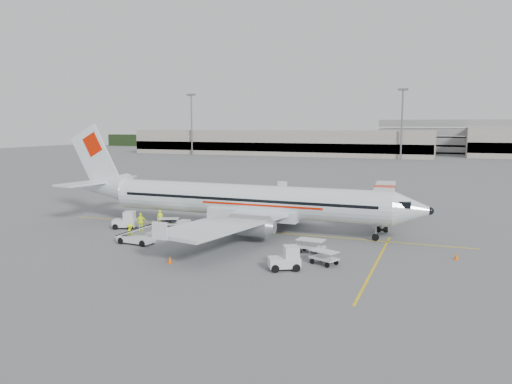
# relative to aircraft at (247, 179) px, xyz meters

# --- Properties ---
(ground) EXTENTS (360.00, 360.00, 0.00)m
(ground) POSITION_rel_aircraft_xyz_m (0.30, -0.07, -5.38)
(ground) COLOR #56595B
(stripe_lead) EXTENTS (44.00, 0.20, 0.01)m
(stripe_lead) POSITION_rel_aircraft_xyz_m (0.30, -0.07, -5.38)
(stripe_lead) COLOR yellow
(stripe_lead) RESTS_ON ground
(stripe_cross) EXTENTS (0.20, 20.00, 0.01)m
(stripe_cross) POSITION_rel_aircraft_xyz_m (14.30, -8.07, -5.38)
(stripe_cross) COLOR yellow
(stripe_cross) RESTS_ON ground
(terminal_west) EXTENTS (110.00, 22.00, 9.00)m
(terminal_west) POSITION_rel_aircraft_xyz_m (-39.70, 129.93, -0.88)
(terminal_west) COLOR gray
(terminal_west) RESTS_ON ground
(parking_garage) EXTENTS (62.00, 24.00, 14.00)m
(parking_garage) POSITION_rel_aircraft_xyz_m (25.30, 159.93, 1.62)
(parking_garage) COLOR slate
(parking_garage) RESTS_ON ground
(treeline) EXTENTS (300.00, 3.00, 6.00)m
(treeline) POSITION_rel_aircraft_xyz_m (0.30, 174.93, -2.38)
(treeline) COLOR black
(treeline) RESTS_ON ground
(mast_west) EXTENTS (3.20, 1.20, 22.00)m
(mast_west) POSITION_rel_aircraft_xyz_m (-69.70, 117.93, 5.62)
(mast_west) COLOR slate
(mast_west) RESTS_ON ground
(mast_center) EXTENTS (3.20, 1.20, 22.00)m
(mast_center) POSITION_rel_aircraft_xyz_m (5.30, 117.93, 5.62)
(mast_center) COLOR slate
(mast_center) RESTS_ON ground
(aircraft) EXTENTS (39.18, 30.77, 10.76)m
(aircraft) POSITION_rel_aircraft_xyz_m (0.00, 0.00, 0.00)
(aircraft) COLOR silver
(aircraft) RESTS_ON ground
(jet_bridge) EXTENTS (4.25, 15.82, 4.10)m
(jet_bridge) POSITION_rel_aircraft_xyz_m (12.80, 9.77, -3.33)
(jet_bridge) COLOR silver
(jet_bridge) RESTS_ON ground
(belt_loader) EXTENTS (4.67, 2.06, 2.47)m
(belt_loader) POSITION_rel_aircraft_xyz_m (-7.27, -9.22, -4.15)
(belt_loader) COLOR silver
(belt_loader) RESTS_ON ground
(tug_fore) EXTENTS (2.71, 2.31, 1.82)m
(tug_fore) POSITION_rel_aircraft_xyz_m (8.02, -12.25, -4.47)
(tug_fore) COLOR silver
(tug_fore) RESTS_ON ground
(tug_mid) EXTENTS (2.12, 1.22, 1.64)m
(tug_mid) POSITION_rel_aircraft_xyz_m (-5.08, -5.01, -4.56)
(tug_mid) COLOR silver
(tug_mid) RESTS_ON ground
(tug_aft) EXTENTS (2.68, 2.05, 1.83)m
(tug_aft) POSITION_rel_aircraft_xyz_m (-12.43, -3.79, -4.47)
(tug_aft) COLOR silver
(tug_aft) RESTS_ON ground
(cart_loaded_a) EXTENTS (2.44, 1.97, 1.11)m
(cart_loaded_a) POSITION_rel_aircraft_xyz_m (-8.10, -2.07, -4.83)
(cart_loaded_a) COLOR silver
(cart_loaded_a) RESTS_ON ground
(cart_loaded_b) EXTENTS (2.42, 1.96, 1.10)m
(cart_loaded_b) POSITION_rel_aircraft_xyz_m (-3.22, -2.07, -4.83)
(cart_loaded_b) COLOR silver
(cart_loaded_b) RESTS_ON ground
(cart_empty_a) EXTENTS (2.44, 1.58, 1.22)m
(cart_empty_a) POSITION_rel_aircraft_xyz_m (8.65, -6.72, -4.77)
(cart_empty_a) COLOR silver
(cart_empty_a) RESTS_ON ground
(cart_empty_b) EXTENTS (2.50, 2.08, 1.13)m
(cart_empty_b) POSITION_rel_aircraft_xyz_m (10.51, -9.76, -4.82)
(cart_empty_b) COLOR silver
(cart_empty_b) RESTS_ON ground
(cone_nose) EXTENTS (0.36, 0.36, 0.58)m
(cone_nose) POSITION_rel_aircraft_xyz_m (20.27, -4.47, -5.09)
(cone_nose) COLOR #FA5A02
(cone_nose) RESTS_ON ground
(cone_port) EXTENTS (0.37, 0.37, 0.60)m
(cone_port) POSITION_rel_aircraft_xyz_m (-1.85, 18.56, -5.08)
(cone_port) COLOR #FA5A02
(cone_port) RESTS_ON ground
(cone_stbd) EXTENTS (0.36, 0.36, 0.59)m
(cone_stbd) POSITION_rel_aircraft_xyz_m (-1.02, -13.74, -5.08)
(cone_stbd) COLOR #FA5A02
(cone_stbd) RESTS_ON ground
(crew_a) EXTENTS (0.79, 0.68, 1.83)m
(crew_a) POSITION_rel_aircraft_xyz_m (-9.44, -1.57, -4.47)
(crew_a) COLOR #D2EF10
(crew_a) RESTS_ON ground
(crew_b) EXTENTS (1.05, 1.09, 1.77)m
(crew_b) POSITION_rel_aircraft_xyz_m (-3.47, -1.57, -4.50)
(crew_b) COLOR #D2EF10
(crew_b) RESTS_ON ground
(crew_c) EXTENTS (0.88, 1.21, 1.68)m
(crew_c) POSITION_rel_aircraft_xyz_m (-8.39, -8.51, -4.54)
(crew_c) COLOR #D2EF10
(crew_c) RESTS_ON ground
(crew_d) EXTENTS (1.14, 1.09, 1.90)m
(crew_d) POSITION_rel_aircraft_xyz_m (-10.09, -4.24, -4.43)
(crew_d) COLOR #D2EF10
(crew_d) RESTS_ON ground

